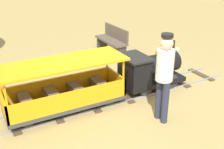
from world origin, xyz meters
name	(u,v)px	position (x,y,z in m)	size (l,w,h in m)	color
ground_plane	(113,98)	(0.00, 0.00, 0.00)	(60.00, 60.00, 0.00)	#A38C51
track	(107,99)	(0.00, -0.14, 0.02)	(0.79, 6.05, 0.04)	gray
locomotive	(149,69)	(0.00, 0.88, 0.48)	(0.75, 1.45, 1.01)	black
passenger_car	(65,91)	(0.00, -1.04, 0.42)	(0.85, 2.35, 0.97)	#3F3F3F
conductor_person	(164,72)	(1.13, 0.37, 0.96)	(0.30, 0.30, 1.62)	#282D47
park_bench	(112,40)	(-2.49, 1.33, 0.42)	(1.31, 0.43, 0.82)	brown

